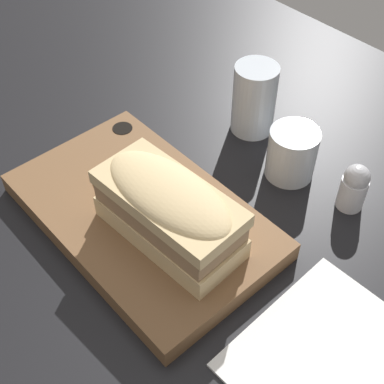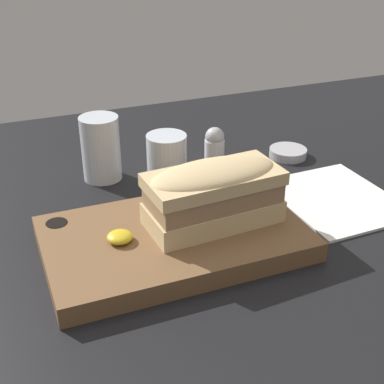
{
  "view_description": "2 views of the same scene",
  "coord_description": "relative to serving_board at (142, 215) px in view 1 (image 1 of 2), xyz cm",
  "views": [
    {
      "loc": [
        41.74,
        -21.53,
        52.69
      ],
      "look_at": [
        11.63,
        5.4,
        10.09
      ],
      "focal_mm": 50.0,
      "sensor_mm": 36.0,
      "label": 1
    },
    {
      "loc": [
        -13.65,
        -51.87,
        40.82
      ],
      "look_at": [
        8.37,
        2.88,
        9.39
      ],
      "focal_mm": 50.0,
      "sensor_mm": 36.0,
      "label": 2
    }
  ],
  "objects": [
    {
      "name": "dining_table",
      "position": [
        -5.66,
        -2.56,
        -2.32
      ],
      "size": [
        176.79,
        115.68,
        2.0
      ],
      "color": "black",
      "rests_on": "ground"
    },
    {
      "name": "mustard_dollop",
      "position": [
        -6.97,
        -0.07,
        1.95
      ],
      "size": [
        3.15,
        3.15,
        1.26
      ],
      "color": "gold",
      "rests_on": "serving_board"
    },
    {
      "name": "wine_glass",
      "position": [
        6.27,
        20.09,
        1.79
      ],
      "size": [
        6.51,
        6.51,
        7.05
      ],
      "color": "silver",
      "rests_on": "dining_table"
    },
    {
      "name": "napkin",
      "position": [
        27.0,
        2.79,
        -1.12
      ],
      "size": [
        16.83,
        19.49,
        0.4
      ],
      "rotation": [
        0.0,
        0.0,
        0.03
      ],
      "color": "white",
      "rests_on": "dining_table"
    },
    {
      "name": "serving_board",
      "position": [
        0.0,
        0.0,
        0.0
      ],
      "size": [
        32.82,
        20.11,
        2.71
      ],
      "color": "brown",
      "rests_on": "dining_table"
    },
    {
      "name": "water_glass",
      "position": [
        -3.66,
        23.19,
        3.19
      ],
      "size": [
        6.17,
        6.17,
        10.4
      ],
      "color": "silver",
      "rests_on": "dining_table"
    },
    {
      "name": "salt_shaker",
      "position": [
        15.28,
        21.36,
        1.98
      ],
      "size": [
        3.39,
        3.39,
        6.6
      ],
      "color": "white",
      "rests_on": "dining_table"
    },
    {
      "name": "sandwich",
      "position": [
        5.49,
        -0.11,
        5.74
      ],
      "size": [
        17.65,
        9.09,
        8.23
      ],
      "rotation": [
        0.0,
        0.0,
        0.06
      ],
      "color": "#DBBC84",
      "rests_on": "serving_board"
    }
  ]
}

